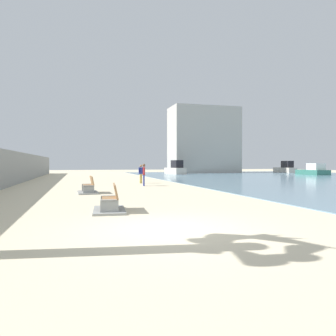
{
  "coord_description": "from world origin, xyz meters",
  "views": [
    {
      "loc": [
        -2.27,
        -8.14,
        1.72
      ],
      "look_at": [
        2.84,
        10.35,
        1.44
      ],
      "focal_mm": 34.57,
      "sensor_mm": 36.0,
      "label": 1
    }
  ],
  "objects_px": {
    "bench_near": "(110,205)",
    "person_standing": "(141,172)",
    "person_walking": "(144,173)",
    "boat_far_right": "(313,171)",
    "boat_nearest": "(176,169)",
    "boat_outer": "(285,168)",
    "bench_far": "(88,189)"
  },
  "relations": [
    {
      "from": "bench_far",
      "to": "boat_far_right",
      "type": "distance_m",
      "value": 38.78
    },
    {
      "from": "bench_near",
      "to": "person_standing",
      "type": "height_order",
      "value": "person_standing"
    },
    {
      "from": "bench_near",
      "to": "person_walking",
      "type": "xyz_separation_m",
      "value": [
        3.69,
        12.41,
        0.75
      ]
    },
    {
      "from": "person_walking",
      "to": "person_standing",
      "type": "height_order",
      "value": "person_walking"
    },
    {
      "from": "person_standing",
      "to": "boat_nearest",
      "type": "distance_m",
      "value": 23.34
    },
    {
      "from": "person_walking",
      "to": "boat_nearest",
      "type": "relative_size",
      "value": 0.33
    },
    {
      "from": "bench_near",
      "to": "bench_far",
      "type": "xyz_separation_m",
      "value": [
        -0.55,
        7.48,
        0.0
      ]
    },
    {
      "from": "bench_far",
      "to": "boat_far_right",
      "type": "xyz_separation_m",
      "value": [
        32.69,
        20.86,
        0.41
      ]
    },
    {
      "from": "person_standing",
      "to": "boat_outer",
      "type": "bearing_deg",
      "value": 37.17
    },
    {
      "from": "person_walking",
      "to": "boat_far_right",
      "type": "relative_size",
      "value": 0.35
    },
    {
      "from": "bench_near",
      "to": "boat_outer",
      "type": "bearing_deg",
      "value": 48.13
    },
    {
      "from": "person_standing",
      "to": "boat_nearest",
      "type": "bearing_deg",
      "value": 65.87
    },
    {
      "from": "boat_nearest",
      "to": "boat_outer",
      "type": "relative_size",
      "value": 0.91
    },
    {
      "from": "bench_far",
      "to": "boat_far_right",
      "type": "relative_size",
      "value": 0.45
    },
    {
      "from": "boat_nearest",
      "to": "person_standing",
      "type": "bearing_deg",
      "value": -114.13
    },
    {
      "from": "bench_far",
      "to": "boat_outer",
      "type": "xyz_separation_m",
      "value": [
        35.75,
        31.8,
        0.57
      ]
    },
    {
      "from": "person_walking",
      "to": "boat_nearest",
      "type": "distance_m",
      "value": 26.5
    },
    {
      "from": "boat_nearest",
      "to": "person_walking",
      "type": "bearing_deg",
      "value": -112.0
    },
    {
      "from": "boat_outer",
      "to": "bench_near",
      "type": "bearing_deg",
      "value": -131.87
    },
    {
      "from": "bench_near",
      "to": "boat_far_right",
      "type": "height_order",
      "value": "boat_far_right"
    },
    {
      "from": "boat_nearest",
      "to": "boat_outer",
      "type": "height_order",
      "value": "boat_nearest"
    },
    {
      "from": "boat_nearest",
      "to": "boat_far_right",
      "type": "xyz_separation_m",
      "value": [
        18.53,
        -8.64,
        -0.18
      ]
    },
    {
      "from": "bench_near",
      "to": "boat_outer",
      "type": "distance_m",
      "value": 52.75
    },
    {
      "from": "person_walking",
      "to": "bench_near",
      "type": "bearing_deg",
      "value": -106.54
    },
    {
      "from": "person_standing",
      "to": "boat_far_right",
      "type": "height_order",
      "value": "boat_far_right"
    },
    {
      "from": "boat_far_right",
      "to": "boat_outer",
      "type": "bearing_deg",
      "value": 74.39
    },
    {
      "from": "bench_far",
      "to": "person_walking",
      "type": "relative_size",
      "value": 1.27
    },
    {
      "from": "person_walking",
      "to": "boat_far_right",
      "type": "distance_m",
      "value": 32.61
    },
    {
      "from": "boat_outer",
      "to": "person_walking",
      "type": "bearing_deg",
      "value": -139.55
    },
    {
      "from": "bench_far",
      "to": "boat_far_right",
      "type": "height_order",
      "value": "boat_far_right"
    },
    {
      "from": "bench_near",
      "to": "boat_far_right",
      "type": "xyz_separation_m",
      "value": [
        32.14,
        28.33,
        0.41
      ]
    },
    {
      "from": "person_walking",
      "to": "boat_far_right",
      "type": "bearing_deg",
      "value": 29.23
    }
  ]
}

